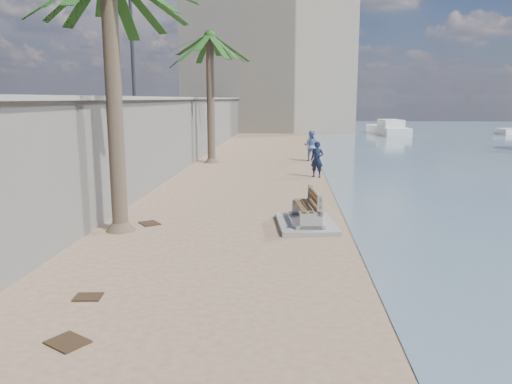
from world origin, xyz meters
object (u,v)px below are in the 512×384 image
object	(u,v)px
palm_back	(210,38)
person_b	(311,144)
yacht_far	(387,131)
bench_far	(306,212)
person_a	(317,157)

from	to	relation	value
palm_back	person_b	xyz separation A→B (m)	(5.57, 1.11, -5.79)
palm_back	yacht_far	distance (m)	28.27
palm_back	bench_far	bearing A→B (deg)	-70.76
bench_far	yacht_far	distance (m)	38.63
person_a	person_b	xyz separation A→B (m)	(-0.04, 6.06, 0.02)
palm_back	yacht_far	xyz separation A→B (m)	(14.17, 23.61, -6.40)
person_a	yacht_far	world-z (taller)	person_a
palm_back	person_b	world-z (taller)	palm_back
bench_far	person_a	size ratio (longest dim) A/B	1.30
palm_back	person_b	distance (m)	8.11
person_b	palm_back	bearing A→B (deg)	26.37
person_a	yacht_far	xyz separation A→B (m)	(8.56, 28.56, -0.59)
person_b	yacht_far	size ratio (longest dim) A/B	0.23
yacht_far	person_a	bearing A→B (deg)	158.95
bench_far	palm_back	xyz separation A→B (m)	(-4.84, 13.88, 6.33)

